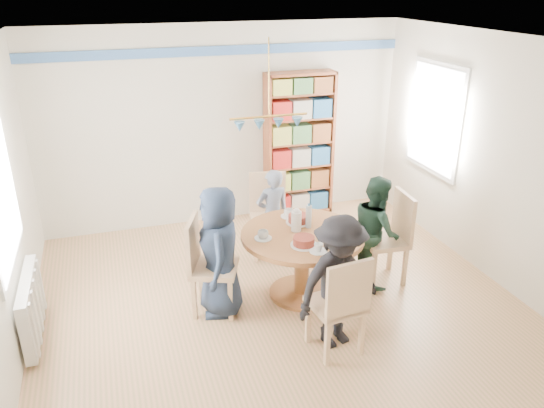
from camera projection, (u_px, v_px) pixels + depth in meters
name	position (u px, v px, depth m)	size (l,w,h in m)	color
ground	(284.00, 310.00, 5.55)	(5.00, 5.00, 0.00)	tan
room_shell	(235.00, 138.00, 5.59)	(5.00, 5.00, 5.00)	white
radiator	(32.00, 307.00, 4.99)	(0.12, 1.00, 0.60)	silver
dining_table	(302.00, 249.00, 5.62)	(1.30, 1.30, 0.75)	brown
chair_left	(206.00, 261.00, 5.36)	(0.59, 0.59, 1.03)	#D4AE82
chair_right	(392.00, 234.00, 5.92)	(0.50, 0.50, 1.05)	#D4AE82
chair_far	(268.00, 210.00, 6.55)	(0.53, 0.53, 1.02)	#D4AE82
chair_near	(341.00, 302.00, 4.71)	(0.49, 0.49, 1.01)	#D4AE82
person_left	(220.00, 252.00, 5.29)	(0.67, 0.44, 1.37)	#182235
person_right	(376.00, 230.00, 5.86)	(0.61, 0.48, 1.27)	black
person_far	(272.00, 215.00, 6.40)	(0.42, 0.27, 1.15)	gray
person_near	(339.00, 282.00, 4.81)	(0.85, 0.49, 1.32)	black
bookshelf	(299.00, 147.00, 7.49)	(0.98, 0.29, 2.05)	brown
tableware	(300.00, 227.00, 5.54)	(1.04, 1.04, 0.27)	white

